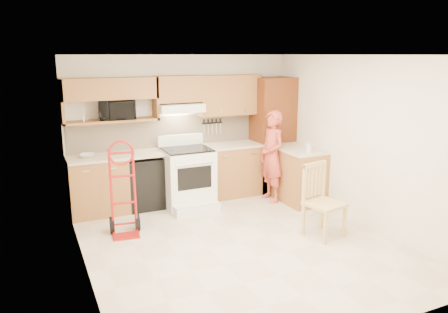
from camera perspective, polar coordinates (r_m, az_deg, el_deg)
floor at (r=6.06m, az=2.01°, el=-11.27°), size 4.00×4.50×0.02m
ceiling at (r=5.52m, az=2.23°, el=13.29°), size 4.00×4.50×0.02m
wall_back at (r=7.71m, az=-5.48°, el=3.82°), size 4.00×0.02×2.50m
wall_front at (r=3.86m, az=17.48°, el=-6.42°), size 4.00×0.02×2.50m
wall_left at (r=5.10m, az=-18.50°, el=-1.70°), size 0.02×4.50×2.50m
wall_right at (r=6.79m, az=17.46°, el=1.98°), size 0.02×4.50×2.50m
backsplash at (r=7.69m, az=-5.41°, el=3.43°), size 3.92×0.03×0.55m
lower_cab_left at (r=7.24m, az=-16.19°, el=-3.79°), size 0.90×0.60×0.90m
dishwasher at (r=7.38m, az=-10.42°, el=-3.35°), size 0.60×0.60×0.85m
lower_cab_right at (r=7.90m, az=1.09°, el=-1.81°), size 1.14×0.60×0.90m
countertop_left at (r=7.16m, az=-14.07°, el=0.06°), size 1.50×0.63×0.04m
countertop_right at (r=7.80m, az=1.10°, el=1.53°), size 1.14×0.63×0.04m
cab_return_right at (r=7.66m, az=9.58°, el=-2.50°), size 0.60×1.00×0.90m
countertop_return at (r=7.55m, az=9.72°, el=0.94°), size 0.63×1.00×0.04m
pantry_tall at (r=8.15m, az=6.31°, el=2.90°), size 0.70×0.60×2.10m
upper_cab_left at (r=7.14m, az=-14.76°, el=8.61°), size 1.50×0.33×0.34m
upper_shelf_mw at (r=7.19m, az=-14.52°, el=4.56°), size 1.50×0.33×0.04m
upper_cab_center at (r=7.42m, az=-6.03°, el=8.82°), size 0.76×0.33×0.44m
upper_cab_right at (r=7.79m, az=0.69°, el=8.06°), size 1.14×0.33×0.70m
range_hood at (r=7.39m, az=-5.81°, el=6.39°), size 0.76×0.46×0.14m
knife_strip at (r=7.85m, az=-1.54°, el=3.98°), size 0.40×0.05×0.29m
microwave at (r=7.18m, az=-13.90°, el=6.00°), size 0.60×0.44×0.31m
range at (r=7.23m, az=-4.66°, el=-2.19°), size 0.80×1.05×1.17m
person at (r=7.53m, az=6.29°, el=0.03°), size 0.38×0.58×1.59m
hand_truck at (r=6.25m, az=-13.05°, el=-4.70°), size 0.54×0.51×1.23m
dining_chair at (r=6.22m, az=13.09°, el=-5.74°), size 0.56×0.59×1.03m
soap_bottle at (r=7.29m, az=11.02°, el=1.32°), size 0.10×0.11×0.18m
bowl at (r=7.09m, az=-17.49°, el=0.11°), size 0.29×0.29×0.06m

